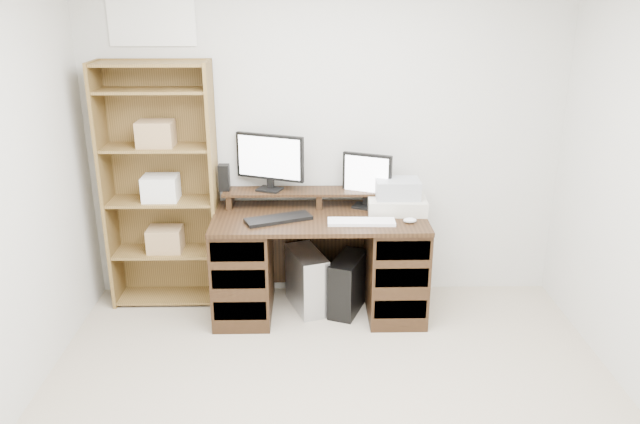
{
  "coord_description": "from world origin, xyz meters",
  "views": [
    {
      "loc": [
        -0.13,
        -2.49,
        2.25
      ],
      "look_at": [
        -0.05,
        1.43,
        0.85
      ],
      "focal_mm": 35.0,
      "sensor_mm": 36.0,
      "label": 1
    }
  ],
  "objects_px": {
    "desk": "(319,262)",
    "printer": "(397,204)",
    "tower_silver": "(307,280)",
    "bookshelf": "(161,185)",
    "monitor_wide": "(270,159)",
    "monitor_small": "(367,178)",
    "tower_black": "(348,284)"
  },
  "relations": [
    {
      "from": "desk",
      "to": "printer",
      "type": "bearing_deg",
      "value": 7.79
    },
    {
      "from": "tower_silver",
      "to": "bookshelf",
      "type": "relative_size",
      "value": 0.25
    },
    {
      "from": "monitor_wide",
      "to": "monitor_small",
      "type": "distance_m",
      "value": 0.71
    },
    {
      "from": "tower_black",
      "to": "bookshelf",
      "type": "height_order",
      "value": "bookshelf"
    },
    {
      "from": "desk",
      "to": "tower_black",
      "type": "bearing_deg",
      "value": 0.22
    },
    {
      "from": "monitor_wide",
      "to": "printer",
      "type": "xyz_separation_m",
      "value": [
        0.91,
        -0.15,
        -0.3
      ]
    },
    {
      "from": "monitor_wide",
      "to": "printer",
      "type": "relative_size",
      "value": 1.2
    },
    {
      "from": "monitor_small",
      "to": "printer",
      "type": "distance_m",
      "value": 0.29
    },
    {
      "from": "printer",
      "to": "tower_black",
      "type": "xyz_separation_m",
      "value": [
        -0.35,
        -0.08,
        -0.59
      ]
    },
    {
      "from": "printer",
      "to": "tower_silver",
      "type": "xyz_separation_m",
      "value": [
        -0.65,
        -0.03,
        -0.58
      ]
    },
    {
      "from": "desk",
      "to": "tower_silver",
      "type": "xyz_separation_m",
      "value": [
        -0.09,
        0.05,
        -0.17
      ]
    },
    {
      "from": "monitor_wide",
      "to": "tower_silver",
      "type": "relative_size",
      "value": 1.11
    },
    {
      "from": "tower_silver",
      "to": "monitor_small",
      "type": "bearing_deg",
      "value": -2.76
    },
    {
      "from": "printer",
      "to": "monitor_small",
      "type": "bearing_deg",
      "value": 157.98
    },
    {
      "from": "monitor_small",
      "to": "tower_black",
      "type": "xyz_separation_m",
      "value": [
        -0.14,
        -0.18,
        -0.76
      ]
    },
    {
      "from": "monitor_small",
      "to": "monitor_wide",
      "type": "bearing_deg",
      "value": -160.04
    },
    {
      "from": "tower_black",
      "to": "bookshelf",
      "type": "relative_size",
      "value": 0.25
    },
    {
      "from": "tower_black",
      "to": "monitor_wide",
      "type": "bearing_deg",
      "value": 179.91
    },
    {
      "from": "monitor_small",
      "to": "printer",
      "type": "height_order",
      "value": "monitor_small"
    },
    {
      "from": "monitor_wide",
      "to": "monitor_small",
      "type": "height_order",
      "value": "monitor_wide"
    },
    {
      "from": "tower_black",
      "to": "monitor_small",
      "type": "bearing_deg",
      "value": 73.69
    },
    {
      "from": "tower_silver",
      "to": "bookshelf",
      "type": "distance_m",
      "value": 1.27
    },
    {
      "from": "monitor_wide",
      "to": "monitor_small",
      "type": "xyz_separation_m",
      "value": [
        0.7,
        -0.05,
        -0.13
      ]
    },
    {
      "from": "monitor_small",
      "to": "bookshelf",
      "type": "distance_m",
      "value": 1.49
    },
    {
      "from": "tower_silver",
      "to": "tower_black",
      "type": "bearing_deg",
      "value": -27.85
    },
    {
      "from": "monitor_small",
      "to": "printer",
      "type": "relative_size",
      "value": 0.97
    },
    {
      "from": "printer",
      "to": "bookshelf",
      "type": "distance_m",
      "value": 1.71
    },
    {
      "from": "printer",
      "to": "desk",
      "type": "bearing_deg",
      "value": -168.82
    },
    {
      "from": "monitor_wide",
      "to": "tower_black",
      "type": "bearing_deg",
      "value": 0.76
    },
    {
      "from": "monitor_wide",
      "to": "bookshelf",
      "type": "bearing_deg",
      "value": -156.94
    },
    {
      "from": "printer",
      "to": "tower_black",
      "type": "distance_m",
      "value": 0.69
    },
    {
      "from": "desk",
      "to": "bookshelf",
      "type": "height_order",
      "value": "bookshelf"
    }
  ]
}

